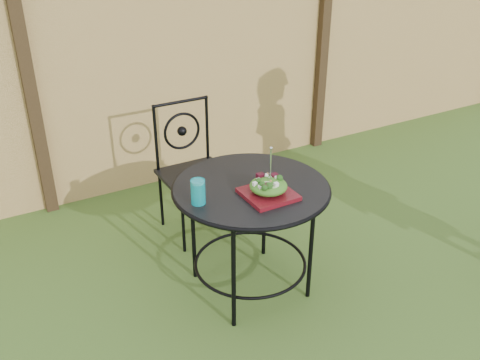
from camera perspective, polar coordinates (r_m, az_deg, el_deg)
The scene contains 8 objects.
ground at distance 3.35m, azimuth 12.21°, elevation -13.78°, with size 60.00×60.00×0.00m, color #264616.
fence at distance 4.55m, azimuth -5.05°, elevation 11.75°, with size 8.00×0.12×1.90m.
patio_table at distance 3.15m, azimuth 1.16°, elevation -2.84°, with size 0.92×0.92×0.72m.
patio_chair at distance 3.82m, azimuth -5.12°, elevation 1.45°, with size 0.46×0.46×0.95m.
salad_plate at distance 2.97m, azimuth 3.02°, elevation -1.52°, with size 0.27×0.27×0.02m, color #420910.
salad at distance 2.94m, azimuth 3.05°, elevation -0.64°, with size 0.21×0.21×0.08m, color #235614.
fork at distance 2.89m, azimuth 3.28°, elevation 1.69°, with size 0.01×0.01×0.18m, color silver.
drinking_glass at distance 2.88m, azimuth -4.49°, elevation -1.27°, with size 0.08×0.08×0.14m, color #0D929B.
Camera 1 is at (-1.80, -1.79, 2.17)m, focal length 40.00 mm.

